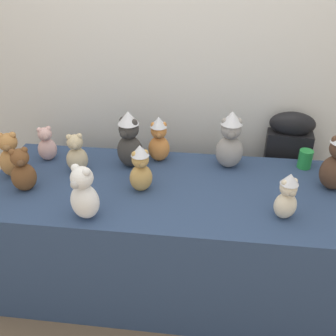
% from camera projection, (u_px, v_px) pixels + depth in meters
% --- Properties ---
extents(ground_plane, '(10.00, 10.00, 0.00)m').
position_uv_depth(ground_plane, '(163.00, 311.00, 2.24)').
color(ground_plane, brown).
extents(wall_back, '(7.00, 0.08, 2.60)m').
position_uv_depth(wall_back, '(181.00, 47.00, 2.34)').
color(wall_back, silver).
rests_on(wall_back, ground_plane).
extents(display_table, '(1.99, 0.80, 0.71)m').
position_uv_depth(display_table, '(168.00, 236.00, 2.27)').
color(display_table, navy).
rests_on(display_table, ground_plane).
extents(instrument_case, '(0.29, 0.14, 0.96)m').
position_uv_depth(instrument_case, '(283.00, 178.00, 2.58)').
color(instrument_case, black).
rests_on(instrument_case, ground_plane).
extents(teddy_bear_ginger, '(0.14, 0.13, 0.28)m').
position_uv_depth(teddy_bear_ginger, '(159.00, 140.00, 2.28)').
color(teddy_bear_ginger, '#D17F3D').
rests_on(teddy_bear_ginger, display_table).
extents(teddy_bear_charcoal, '(0.19, 0.18, 0.35)m').
position_uv_depth(teddy_bear_charcoal, '(129.00, 140.00, 2.20)').
color(teddy_bear_charcoal, '#383533').
rests_on(teddy_bear_charcoal, display_table).
extents(teddy_bear_caramel, '(0.17, 0.15, 0.27)m').
position_uv_depth(teddy_bear_caramel, '(11.00, 156.00, 2.13)').
color(teddy_bear_caramel, '#B27A42').
rests_on(teddy_bear_caramel, display_table).
extents(teddy_bear_chestnut, '(0.17, 0.16, 0.25)m').
position_uv_depth(teddy_bear_chestnut, '(23.00, 171.00, 2.01)').
color(teddy_bear_chestnut, brown).
rests_on(teddy_bear_chestnut, display_table).
extents(teddy_bear_cream, '(0.14, 0.13, 0.25)m').
position_uv_depth(teddy_bear_cream, '(287.00, 197.00, 1.81)').
color(teddy_bear_cream, beige).
rests_on(teddy_bear_cream, display_table).
extents(teddy_bear_sand, '(0.15, 0.14, 0.24)m').
position_uv_depth(teddy_bear_sand, '(77.00, 154.00, 2.18)').
color(teddy_bear_sand, '#CCB78E').
rests_on(teddy_bear_sand, display_table).
extents(teddy_bear_snow, '(0.18, 0.17, 0.28)m').
position_uv_depth(teddy_bear_snow, '(84.00, 194.00, 1.80)').
color(teddy_bear_snow, white).
rests_on(teddy_bear_snow, display_table).
extents(teddy_bear_honey, '(0.15, 0.15, 0.27)m').
position_uv_depth(teddy_bear_honey, '(141.00, 169.00, 2.00)').
color(teddy_bear_honey, tan).
rests_on(teddy_bear_honey, display_table).
extents(teddy_bear_ash, '(0.16, 0.14, 0.35)m').
position_uv_depth(teddy_bear_ash, '(230.00, 140.00, 2.20)').
color(teddy_bear_ash, gray).
rests_on(teddy_bear_ash, display_table).
extents(teddy_bear_blush, '(0.14, 0.14, 0.22)m').
position_uv_depth(teddy_bear_blush, '(47.00, 145.00, 2.30)').
color(teddy_bear_blush, beige).
rests_on(teddy_bear_blush, display_table).
extents(party_cup_green, '(0.08, 0.08, 0.11)m').
position_uv_depth(party_cup_green, '(305.00, 159.00, 2.25)').
color(party_cup_green, '#238C3D').
rests_on(party_cup_green, display_table).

